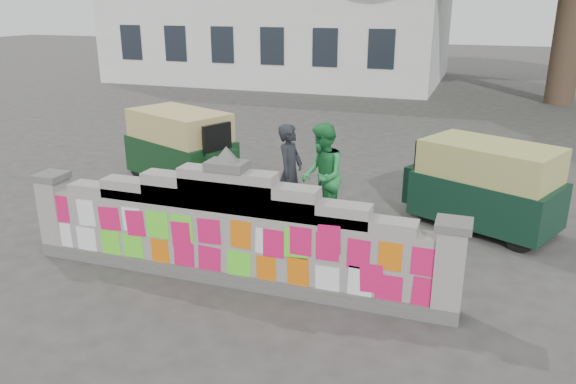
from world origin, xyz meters
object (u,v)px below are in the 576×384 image
object	(u,v)px
cyclist_bike	(290,206)
rickshaw_left	(183,146)
rickshaw_right	(483,184)
pedestrian	(322,176)
cyclist_rider	(290,187)

from	to	relation	value
cyclist_bike	rickshaw_left	bearing A→B (deg)	61.87
cyclist_bike	rickshaw_right	xyz separation A→B (m)	(3.13, 1.36, 0.31)
cyclist_bike	pedestrian	xyz separation A→B (m)	(0.44, 0.46, 0.44)
rickshaw_left	rickshaw_right	world-z (taller)	rickshaw_left
cyclist_bike	pedestrian	distance (m)	0.77
cyclist_bike	cyclist_rider	distance (m)	0.34
cyclist_rider	rickshaw_left	distance (m)	3.81
cyclist_rider	pedestrian	distance (m)	0.64
pedestrian	rickshaw_left	distance (m)	3.99
cyclist_bike	cyclist_rider	world-z (taller)	cyclist_rider
cyclist_bike	cyclist_rider	bearing A→B (deg)	-86.05
cyclist_bike	rickshaw_right	world-z (taller)	rickshaw_right
cyclist_rider	pedestrian	bearing A→B (deg)	-40.09
pedestrian	rickshaw_right	bearing A→B (deg)	88.32
cyclist_rider	rickshaw_right	xyz separation A→B (m)	(3.13, 1.36, -0.04)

